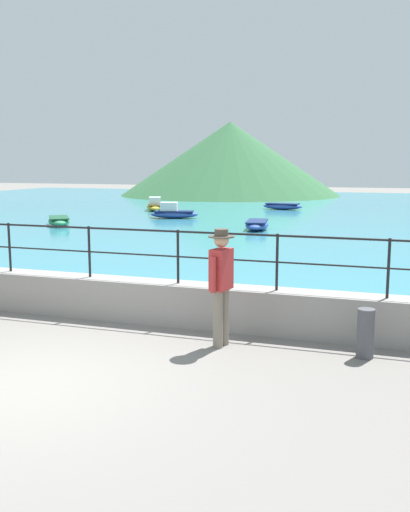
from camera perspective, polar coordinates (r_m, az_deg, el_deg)
The scene contains 12 objects.
ground_plane at distance 7.60m, azimuth -17.83°, elevation -12.04°, with size 120.00×120.00×0.00m, color slate.
promenade_wall at distance 10.12m, azimuth -7.07°, elevation -4.29°, with size 20.00×0.56×0.70m, color gray.
railing at distance 9.94m, azimuth -7.18°, elevation 1.15°, with size 18.44×0.04×0.90m.
lake_water at distance 31.88m, azimuth 11.02°, elevation 4.22°, with size 64.00×44.32×0.06m, color teal.
hill_secondary at distance 48.03m, azimuth 2.48°, elevation 9.53°, with size 18.06×18.06×6.00m, color #33663D.
person_walking at distance 8.47m, azimuth 1.60°, elevation -2.52°, with size 0.38×0.56×1.75m.
bollard at distance 8.41m, azimuth 15.53°, elevation -7.36°, with size 0.24×0.24×0.70m, color #4C4C51.
boat_0 at distance 23.21m, azimuth 5.14°, elevation 3.11°, with size 1.25×2.41×0.36m.
boat_2 at distance 25.41m, azimuth -14.18°, elevation 3.39°, with size 2.06×2.40×0.36m.
boat_3 at distance 33.37m, azimuth 7.65°, elevation 4.90°, with size 2.38×1.13×0.36m.
boat_5 at distance 27.89m, azimuth -3.15°, elevation 4.29°, with size 2.46×1.48×0.76m.
boat_6 at distance 32.48m, azimuth -4.95°, elevation 4.96°, with size 1.77×2.47×0.76m.
Camera 1 is at (4.33, -5.64, 2.69)m, focal length 40.60 mm.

